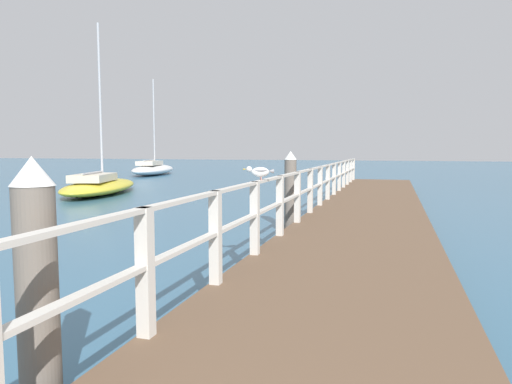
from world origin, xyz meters
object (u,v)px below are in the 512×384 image
(seagull_foreground, at_px, (260,171))
(boat_0, at_px, (153,169))
(dock_piling_far, at_px, (290,190))
(boat_2, at_px, (100,185))
(dock_piling_near, at_px, (37,291))

(seagull_foreground, relative_size, boat_0, 0.06)
(dock_piling_far, bearing_deg, boat_2, 146.77)
(dock_piling_far, distance_m, seagull_foreground, 3.96)
(seagull_foreground, bearing_deg, dock_piling_near, 142.68)
(dock_piling_near, height_order, boat_2, boat_2)
(dock_piling_far, relative_size, boat_2, 0.26)
(dock_piling_near, bearing_deg, boat_2, 123.84)
(dock_piling_far, bearing_deg, seagull_foreground, -84.53)
(dock_piling_far, height_order, seagull_foreground, dock_piling_far)
(boat_2, bearing_deg, dock_piling_far, -50.01)
(dock_piling_far, bearing_deg, boat_0, 126.31)
(dock_piling_near, bearing_deg, dock_piling_far, 90.00)
(dock_piling_near, relative_size, dock_piling_far, 1.00)
(seagull_foreground, bearing_deg, boat_0, -0.01)
(seagull_foreground, bearing_deg, boat_2, 12.23)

